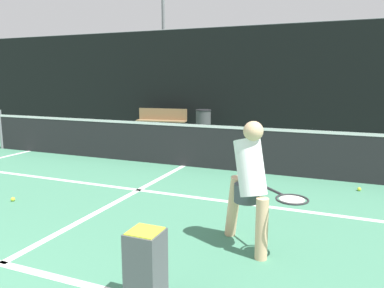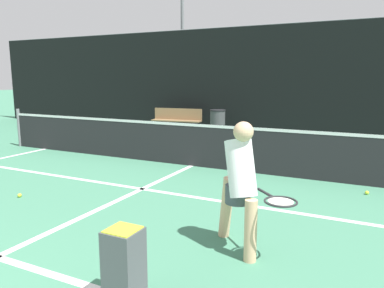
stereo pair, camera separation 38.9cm
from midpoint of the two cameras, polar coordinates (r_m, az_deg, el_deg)
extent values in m
cube|color=white|center=(4.70, -29.28, -15.63)|extent=(11.00, 0.10, 0.01)
cube|color=white|center=(6.68, -9.83, -6.93)|extent=(8.25, 0.10, 0.01)
cube|color=white|center=(6.34, -11.93, -7.95)|extent=(0.10, 4.82, 0.01)
cylinder|color=slate|center=(11.67, -27.96, 1.98)|extent=(0.09, 0.09, 1.07)
cube|color=#232326|center=(8.26, -2.64, -0.15)|extent=(11.00, 0.02, 0.95)
cube|color=white|center=(8.19, -2.67, 2.91)|extent=(11.00, 0.03, 0.06)
cube|color=black|center=(12.88, 6.96, 9.40)|extent=(24.00, 0.06, 3.61)
cylinder|color=slate|center=(12.99, 7.13, 17.47)|extent=(24.00, 0.04, 0.04)
cylinder|color=#DBAD84|center=(4.14, 7.87, -12.75)|extent=(0.14, 0.14, 0.68)
cylinder|color=#DBAD84|center=(4.62, 3.88, -9.52)|extent=(0.29, 0.29, 0.79)
cylinder|color=#3F474C|center=(4.29, 5.76, -7.46)|extent=(0.29, 0.29, 0.21)
cylinder|color=white|center=(4.16, 6.23, -3.58)|extent=(0.44, 0.43, 0.72)
sphere|color=#DBAD84|center=(4.05, 6.62, 1.96)|extent=(0.22, 0.22, 0.22)
cylinder|color=#262628|center=(4.23, 9.85, -7.12)|extent=(0.24, 0.23, 0.03)
torus|color=#262628|center=(3.99, 12.30, -8.28)|extent=(0.48, 0.48, 0.02)
cylinder|color=beige|center=(3.99, 12.30, -8.28)|extent=(0.37, 0.37, 0.01)
sphere|color=#D1E033|center=(6.74, -27.16, -7.51)|extent=(0.07, 0.07, 0.07)
sphere|color=#D1E033|center=(7.07, 22.70, -6.37)|extent=(0.07, 0.07, 0.07)
cube|color=#4C4C51|center=(3.34, -10.56, -18.56)|extent=(0.28, 0.28, 0.70)
cube|color=#D1E033|center=(3.20, -10.75, -13.35)|extent=(0.25, 0.25, 0.06)
cube|color=olive|center=(13.24, -5.57, 3.53)|extent=(1.82, 0.57, 0.04)
cube|color=olive|center=(13.39, -5.31, 4.51)|extent=(1.79, 0.25, 0.42)
cube|color=#333338|center=(13.54, -8.39, 2.67)|extent=(0.06, 0.32, 0.44)
cube|color=#333338|center=(13.03, -2.61, 2.48)|extent=(0.06, 0.32, 0.44)
cylinder|color=#3F3F42|center=(12.42, 0.84, 3.09)|extent=(0.49, 0.49, 0.86)
cylinder|color=black|center=(12.37, 0.85, 5.17)|extent=(0.52, 0.52, 0.04)
cube|color=#B7B7BC|center=(15.46, 5.78, 4.43)|extent=(1.66, 4.24, 0.86)
cube|color=#1E2328|center=(15.20, 5.60, 7.05)|extent=(1.39, 2.54, 0.57)
cylinder|color=black|center=(16.59, 9.60, 4.26)|extent=(0.18, 0.60, 0.60)
cylinder|color=black|center=(13.97, 7.11, 3.26)|extent=(0.18, 0.60, 0.60)
cylinder|color=slate|center=(18.48, -5.00, 17.52)|extent=(0.16, 0.16, 8.69)
cylinder|color=brown|center=(21.24, 17.47, 8.87)|extent=(0.28, 0.28, 3.32)
ellipsoid|color=#38753D|center=(21.31, 17.76, 14.27)|extent=(3.65, 3.65, 0.90)
cube|color=gray|center=(32.52, 16.60, 11.08)|extent=(36.00, 2.40, 5.47)
camera|label=1|loc=(0.19, -91.97, -0.35)|focal=35.00mm
camera|label=2|loc=(0.19, 88.03, 0.35)|focal=35.00mm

